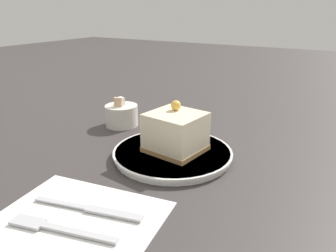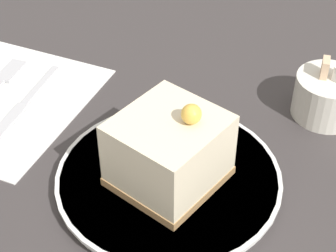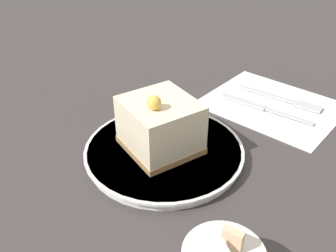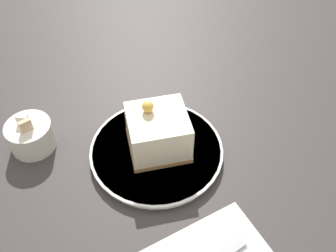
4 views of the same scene
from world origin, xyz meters
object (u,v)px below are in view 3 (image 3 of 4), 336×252
object	(u,v)px
fork	(287,100)
knife	(257,106)
plate	(164,151)
cake_slice	(160,125)

from	to	relation	value
fork	knife	world-z (taller)	same
plate	fork	distance (m)	0.28
cake_slice	fork	xyz separation A→B (m)	(-0.28, 0.03, -0.05)
cake_slice	knife	bearing A→B (deg)	-173.87
plate	fork	bearing A→B (deg)	175.33
cake_slice	fork	distance (m)	0.28
plate	cake_slice	xyz separation A→B (m)	(0.00, -0.00, 0.04)
plate	cake_slice	distance (m)	0.04
knife	cake_slice	bearing A→B (deg)	-14.76
plate	knife	bearing A→B (deg)	179.90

